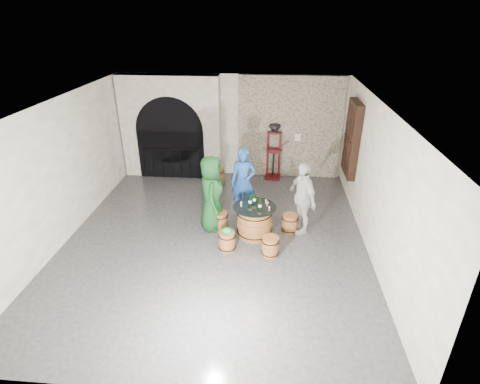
# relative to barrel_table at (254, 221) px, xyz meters

# --- Properties ---
(ground) EXTENTS (8.00, 8.00, 0.00)m
(ground) POSITION_rel_barrel_table_xyz_m (-0.91, -0.26, -0.39)
(ground) COLOR #2D2E30
(ground) RESTS_ON ground
(wall_back) EXTENTS (8.00, 0.00, 8.00)m
(wall_back) POSITION_rel_barrel_table_xyz_m (-0.91, 3.74, 1.21)
(wall_back) COLOR white
(wall_back) RESTS_ON ground
(wall_front) EXTENTS (8.00, 0.00, 8.00)m
(wall_front) POSITION_rel_barrel_table_xyz_m (-0.91, -4.26, 1.21)
(wall_front) COLOR white
(wall_front) RESTS_ON ground
(wall_left) EXTENTS (0.00, 8.00, 8.00)m
(wall_left) POSITION_rel_barrel_table_xyz_m (-4.41, -0.26, 1.21)
(wall_left) COLOR white
(wall_left) RESTS_ON ground
(wall_right) EXTENTS (0.00, 8.00, 8.00)m
(wall_right) POSITION_rel_barrel_table_xyz_m (2.59, -0.26, 1.21)
(wall_right) COLOR white
(wall_right) RESTS_ON ground
(ceiling) EXTENTS (8.00, 8.00, 0.00)m
(ceiling) POSITION_rel_barrel_table_xyz_m (-0.91, -0.26, 2.81)
(ceiling) COLOR beige
(ceiling) RESTS_ON wall_back
(stone_facing_panel) EXTENTS (3.20, 0.12, 3.18)m
(stone_facing_panel) POSITION_rel_barrel_table_xyz_m (0.89, 3.68, 1.21)
(stone_facing_panel) COLOR #AFA18B
(stone_facing_panel) RESTS_ON ground
(arched_opening) EXTENTS (3.10, 0.60, 3.19)m
(arched_opening) POSITION_rel_barrel_table_xyz_m (-2.81, 3.48, 1.19)
(arched_opening) COLOR white
(arched_opening) RESTS_ON ground
(shuttered_window) EXTENTS (0.23, 1.10, 2.00)m
(shuttered_window) POSITION_rel_barrel_table_xyz_m (2.47, 2.14, 1.41)
(shuttered_window) COLOR black
(shuttered_window) RESTS_ON wall_right
(barrel_table) EXTENTS (1.02, 1.02, 0.78)m
(barrel_table) POSITION_rel_barrel_table_xyz_m (0.00, 0.00, 0.00)
(barrel_table) COLOR brown
(barrel_table) RESTS_ON ground
(barrel_stool_left) EXTENTS (0.39, 0.39, 0.47)m
(barrel_stool_left) POSITION_rel_barrel_table_xyz_m (-0.86, 0.21, -0.16)
(barrel_stool_left) COLOR brown
(barrel_stool_left) RESTS_ON ground
(barrel_stool_far) EXTENTS (0.39, 0.39, 0.47)m
(barrel_stool_far) POSITION_rel_barrel_table_xyz_m (-0.27, 0.84, -0.16)
(barrel_stool_far) COLOR brown
(barrel_stool_far) RESTS_ON ground
(barrel_stool_right) EXTENTS (0.39, 0.39, 0.47)m
(barrel_stool_right) POSITION_rel_barrel_table_xyz_m (0.85, 0.23, -0.16)
(barrel_stool_right) COLOR brown
(barrel_stool_right) RESTS_ON ground
(barrel_stool_near_right) EXTENTS (0.39, 0.39, 0.47)m
(barrel_stool_near_right) POSITION_rel_barrel_table_xyz_m (0.39, -0.79, -0.16)
(barrel_stool_near_right) COLOR brown
(barrel_stool_near_right) RESTS_ON ground
(barrel_stool_near_left) EXTENTS (0.39, 0.39, 0.47)m
(barrel_stool_near_left) POSITION_rel_barrel_table_xyz_m (-0.58, -0.67, -0.16)
(barrel_stool_near_left) COLOR brown
(barrel_stool_near_left) RESTS_ON ground
(green_cap) EXTENTS (0.25, 0.21, 0.12)m
(green_cap) POSITION_rel_barrel_table_xyz_m (-0.58, -0.67, 0.12)
(green_cap) COLOR #0D9840
(green_cap) RESTS_ON barrel_stool_near_left
(person_green) EXTENTS (0.71, 1.00, 1.90)m
(person_green) POSITION_rel_barrel_table_xyz_m (-1.05, 0.26, 0.56)
(person_green) COLOR #113F19
(person_green) RESTS_ON ground
(person_blue) EXTENTS (0.69, 0.48, 1.80)m
(person_blue) POSITION_rel_barrel_table_xyz_m (-0.35, 1.12, 0.51)
(person_blue) COLOR #1B4894
(person_blue) RESTS_ON ground
(person_white) EXTENTS (0.87, 1.14, 1.80)m
(person_white) POSITION_rel_barrel_table_xyz_m (1.11, 0.30, 0.51)
(person_white) COLOR beige
(person_white) RESTS_ON ground
(wine_bottle_left) EXTENTS (0.08, 0.08, 0.32)m
(wine_bottle_left) POSITION_rel_barrel_table_xyz_m (-0.11, 0.05, 0.53)
(wine_bottle_left) COLOR black
(wine_bottle_left) RESTS_ON barrel_table
(wine_bottle_center) EXTENTS (0.08, 0.08, 0.32)m
(wine_bottle_center) POSITION_rel_barrel_table_xyz_m (0.12, -0.13, 0.53)
(wine_bottle_center) COLOR black
(wine_bottle_center) RESTS_ON barrel_table
(wine_bottle_right) EXTENTS (0.08, 0.08, 0.32)m
(wine_bottle_right) POSITION_rel_barrel_table_xyz_m (-0.02, 0.17, 0.53)
(wine_bottle_right) COLOR black
(wine_bottle_right) RESTS_ON barrel_table
(tasting_glass_a) EXTENTS (0.05, 0.05, 0.10)m
(tasting_glass_a) POSITION_rel_barrel_table_xyz_m (-0.32, -0.03, 0.44)
(tasting_glass_a) COLOR #A95220
(tasting_glass_a) RESTS_ON barrel_table
(tasting_glass_b) EXTENTS (0.05, 0.05, 0.10)m
(tasting_glass_b) POSITION_rel_barrel_table_xyz_m (0.29, 0.07, 0.44)
(tasting_glass_b) COLOR #A95220
(tasting_glass_b) RESTS_ON barrel_table
(tasting_glass_c) EXTENTS (0.05, 0.05, 0.10)m
(tasting_glass_c) POSITION_rel_barrel_table_xyz_m (-0.13, 0.26, 0.44)
(tasting_glass_c) COLOR #A95220
(tasting_glass_c) RESTS_ON barrel_table
(tasting_glass_d) EXTENTS (0.05, 0.05, 0.10)m
(tasting_glass_d) POSITION_rel_barrel_table_xyz_m (0.25, 0.19, 0.44)
(tasting_glass_d) COLOR #A95220
(tasting_glass_d) RESTS_ON barrel_table
(tasting_glass_e) EXTENTS (0.05, 0.05, 0.10)m
(tasting_glass_e) POSITION_rel_barrel_table_xyz_m (0.34, -0.15, 0.44)
(tasting_glass_e) COLOR #A95220
(tasting_glass_e) RESTS_ON barrel_table
(tasting_glass_f) EXTENTS (0.05, 0.05, 0.10)m
(tasting_glass_f) POSITION_rel_barrel_table_xyz_m (-0.32, 0.03, 0.44)
(tasting_glass_f) COLOR #A95220
(tasting_glass_f) RESTS_ON barrel_table
(side_barrel) EXTENTS (0.49, 0.49, 0.65)m
(side_barrel) POSITION_rel_barrel_table_xyz_m (-1.29, 2.63, -0.07)
(side_barrel) COLOR brown
(side_barrel) RESTS_ON ground
(corking_press) EXTENTS (0.73, 0.43, 1.76)m
(corking_press) POSITION_rel_barrel_table_xyz_m (0.42, 3.44, 0.64)
(corking_press) COLOR #440B0F
(corking_press) RESTS_ON ground
(control_box) EXTENTS (0.18, 0.10, 0.22)m
(control_box) POSITION_rel_barrel_table_xyz_m (1.14, 3.60, 0.96)
(control_box) COLOR silver
(control_box) RESTS_ON wall_back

